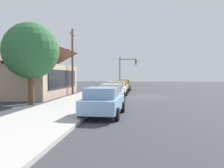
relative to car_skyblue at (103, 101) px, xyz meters
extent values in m
plane|color=#38383D|center=(12.22, -2.71, -0.82)|extent=(120.00, 120.00, 0.00)
cube|color=#B2AFA8|center=(12.22, 2.89, -0.74)|extent=(60.00, 4.20, 0.16)
cube|color=#8CB7E0|center=(0.11, -0.01, -0.14)|extent=(4.64, 2.04, 0.70)
cube|color=#779CBE|center=(-0.35, 0.02, 0.49)|extent=(2.26, 1.71, 0.56)
cylinder|color=black|center=(1.56, 0.84, -0.49)|extent=(0.67, 0.25, 0.66)
cylinder|color=black|center=(1.48, -0.99, -0.49)|extent=(0.67, 0.25, 0.66)
cylinder|color=black|center=(-1.26, 0.97, -0.49)|extent=(0.67, 0.25, 0.66)
cylinder|color=black|center=(-1.34, -0.85, -0.49)|extent=(0.67, 0.25, 0.66)
cube|color=silver|center=(5.72, 0.08, -0.14)|extent=(4.94, 2.02, 0.70)
cube|color=beige|center=(5.24, 0.05, 0.49)|extent=(2.41, 1.66, 0.56)
cylinder|color=black|center=(7.17, 1.03, -0.49)|extent=(0.67, 0.26, 0.66)
cylinder|color=black|center=(7.27, -0.70, -0.49)|extent=(0.67, 0.26, 0.66)
cylinder|color=black|center=(4.17, 0.86, -0.49)|extent=(0.67, 0.26, 0.66)
cylinder|color=black|center=(4.27, -0.88, -0.49)|extent=(0.67, 0.26, 0.66)
cube|color=silver|center=(11.70, 0.18, -0.14)|extent=(4.76, 1.86, 0.70)
cube|color=#A0A2A6|center=(11.23, 0.19, 0.49)|extent=(2.30, 1.58, 0.56)
cylinder|color=black|center=(13.19, 1.00, -0.49)|extent=(0.67, 0.24, 0.66)
cylinder|color=black|center=(13.14, -0.73, -0.49)|extent=(0.67, 0.24, 0.66)
cylinder|color=black|center=(10.27, 1.08, -0.49)|extent=(0.67, 0.24, 0.66)
cylinder|color=black|center=(10.22, -0.65, -0.49)|extent=(0.67, 0.24, 0.66)
cube|color=gold|center=(17.38, 0.12, -0.14)|extent=(4.52, 1.77, 0.70)
cube|color=gold|center=(16.93, 0.12, 0.49)|extent=(2.17, 1.56, 0.56)
cylinder|color=black|center=(18.78, 1.01, -0.49)|extent=(0.66, 0.22, 0.66)
cylinder|color=black|center=(18.78, -0.76, -0.49)|extent=(0.66, 0.22, 0.66)
cylinder|color=black|center=(15.98, 1.01, -0.49)|extent=(0.66, 0.22, 0.66)
cylinder|color=black|center=(15.98, -0.76, -0.49)|extent=(0.66, 0.22, 0.66)
cube|color=olive|center=(23.04, 0.08, -0.14)|extent=(4.77, 2.05, 0.70)
cube|color=#61683C|center=(22.57, 0.06, 0.49)|extent=(2.32, 1.73, 0.56)
cylinder|color=black|center=(24.46, 1.07, -0.49)|extent=(0.67, 0.25, 0.66)
cylinder|color=black|center=(24.53, -0.79, -0.49)|extent=(0.67, 0.25, 0.66)
cylinder|color=black|center=(21.54, 0.95, -0.49)|extent=(0.67, 0.25, 0.66)
cylinder|color=black|center=(21.62, -0.91, -0.49)|extent=(0.67, 0.25, 0.66)
cube|color=tan|center=(12.47, 9.29, 0.85)|extent=(11.74, 6.68, 3.32)
cube|color=black|center=(12.47, 5.91, 1.01)|extent=(9.39, 0.08, 1.86)
cube|color=brown|center=(12.47, 7.62, 3.40)|extent=(12.34, 3.63, 2.03)
cube|color=brown|center=(12.47, 10.96, 3.40)|extent=(12.34, 3.63, 2.03)
cylinder|color=brown|center=(4.76, 6.16, 0.65)|extent=(0.44, 0.44, 2.93)
sphere|color=#2D6638|center=(4.76, 6.16, 3.28)|extent=(4.27, 4.27, 4.27)
cylinder|color=#383833|center=(27.28, 0.89, 1.78)|extent=(0.14, 0.14, 5.20)
cylinder|color=#383833|center=(27.28, -0.41, 3.98)|extent=(0.10, 2.60, 0.10)
cube|color=black|center=(27.28, -1.71, 3.53)|extent=(0.28, 0.24, 0.80)
sphere|color=red|center=(27.13, -1.71, 3.79)|extent=(0.16, 0.16, 0.16)
sphere|color=yellow|center=(27.13, -1.71, 3.53)|extent=(0.16, 0.16, 0.16)
sphere|color=green|center=(27.13, -1.71, 3.27)|extent=(0.16, 0.16, 0.16)
cylinder|color=brown|center=(14.57, 5.49, 2.93)|extent=(0.24, 0.24, 7.50)
cube|color=brown|center=(14.57, 5.49, 6.08)|extent=(1.80, 0.12, 0.12)
cylinder|color=red|center=(15.30, 1.49, -0.38)|extent=(0.22, 0.22, 0.55)
sphere|color=red|center=(15.30, 1.49, -0.04)|extent=(0.18, 0.18, 0.18)
camera|label=1|loc=(-13.52, -1.80, 1.45)|focal=40.11mm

